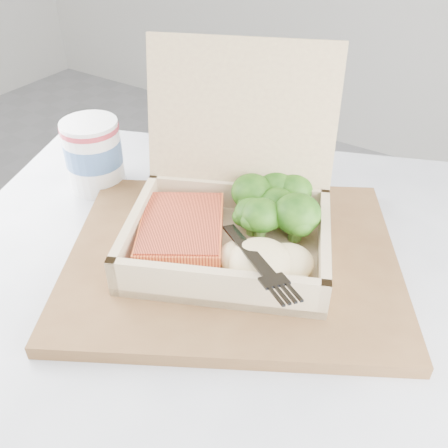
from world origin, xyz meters
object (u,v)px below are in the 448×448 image
Objects in this scene: cafe_table at (229,401)px; serving_tray at (233,258)px; takeout_container at (233,199)px; paper_cup at (93,153)px.

cafe_table is 2.50× the size of serving_tray.
serving_tray is at bearing -80.73° from takeout_container.
takeout_container is 2.92× the size of paper_cup.
serving_tray is at bearing -8.80° from paper_cup.
paper_cup is at bearing 153.28° from takeout_container.
cafe_table is 0.20m from serving_tray.
paper_cup is at bearing 171.20° from serving_tray.
paper_cup is at bearing 161.71° from cafe_table.
serving_tray is 1.29× the size of takeout_container.
serving_tray is at bearing 119.37° from cafe_table.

